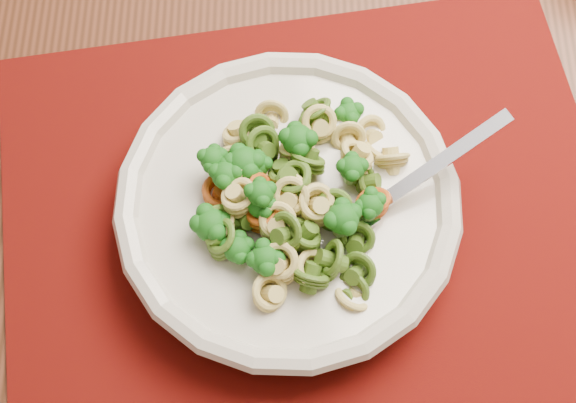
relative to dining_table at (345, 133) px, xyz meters
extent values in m
cube|color=#552918|center=(0.00, 0.00, 0.06)|extent=(1.64, 1.17, 0.04)
cube|color=#590D03|center=(-0.05, -0.12, 0.09)|extent=(0.51, 0.40, 0.00)
cylinder|color=beige|center=(-0.07, -0.12, 0.09)|extent=(0.11, 0.11, 0.01)
cylinder|color=beige|center=(-0.07, -0.12, 0.11)|extent=(0.25, 0.25, 0.03)
torus|color=beige|center=(-0.07, -0.12, 0.13)|extent=(0.27, 0.27, 0.02)
camera|label=1|loc=(-0.10, -0.36, 0.69)|focal=50.00mm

